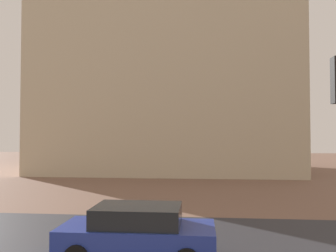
# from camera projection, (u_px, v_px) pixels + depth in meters

# --- Properties ---
(ground_plane) EXTENTS (120.00, 120.00, 0.00)m
(ground_plane) POSITION_uv_depth(u_px,v_px,m) (157.00, 230.00, 12.40)
(ground_plane) COLOR brown
(street_asphalt_strip) EXTENTS (120.00, 7.06, 0.00)m
(street_asphalt_strip) POSITION_uv_depth(u_px,v_px,m) (151.00, 242.00, 10.95)
(street_asphalt_strip) COLOR #2D2D33
(street_asphalt_strip) RESTS_ON ground_plane
(landmark_building) EXTENTS (23.89, 15.21, 37.68)m
(landmark_building) POSITION_uv_depth(u_px,v_px,m) (166.00, 67.00, 35.20)
(landmark_building) COLOR beige
(landmark_building) RESTS_ON ground_plane
(car_blue) EXTENTS (4.24, 2.05, 1.47)m
(car_blue) POSITION_uv_depth(u_px,v_px,m) (138.00, 233.00, 9.45)
(car_blue) COLOR #23389E
(car_blue) RESTS_ON ground_plane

